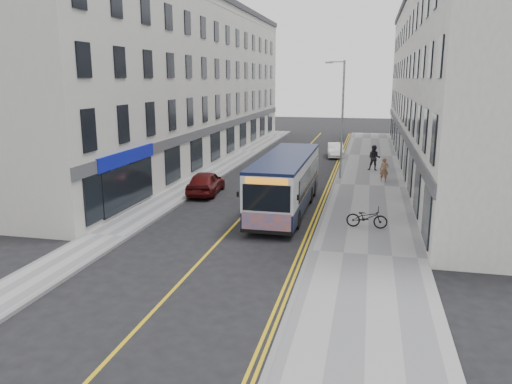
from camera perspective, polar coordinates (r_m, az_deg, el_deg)
The scene contains 17 objects.
ground at distance 22.17m, azimuth -3.76°, elevation -5.12°, with size 140.00×140.00×0.00m, color black.
pavement_east at distance 32.90m, azimuth 12.84°, elevation 0.66°, with size 4.50×64.00×0.12m, color gray.
pavement_west at distance 34.71m, azimuth -6.05°, elevation 1.54°, with size 2.00×64.00×0.12m, color gray.
kerb_east at distance 32.96m, azimuth 8.94°, elevation 0.86°, with size 0.18×64.00×0.13m, color slate.
kerb_west at distance 34.41m, azimuth -4.47°, elevation 1.48°, with size 0.18×64.00×0.13m, color slate.
road_centre_line at distance 33.46m, azimuth 2.09°, elevation 1.08°, with size 0.12×64.00×0.01m, color gold.
road_dbl_yellow_inner at distance 33.00m, azimuth 8.15°, elevation 0.79°, with size 0.10×64.00×0.01m, color gold.
road_dbl_yellow_outer at distance 32.99m, azimuth 8.50°, elevation 0.77°, with size 0.10×64.00×0.01m, color gold.
terrace_east at distance 41.54m, azimuth 20.77°, elevation 11.60°, with size 6.00×46.00×13.00m, color silver.
terrace_west at distance 43.87m, azimuth -7.45°, elevation 12.33°, with size 6.00×46.00×13.00m, color beige.
streetlamp at distance 34.33m, azimuth 9.72°, elevation 8.59°, with size 1.32×0.18×8.00m.
city_bus at distance 26.03m, azimuth 3.45°, elevation 1.27°, with size 2.38×10.15×2.95m.
bicycle at distance 23.46m, azimuth 12.56°, elevation -2.85°, with size 0.65×1.86×0.98m, color black.
pedestrian_near at distance 34.14m, azimuth 14.44°, elevation 2.46°, with size 0.58×0.38×1.58m, color #8E5C40.
pedestrian_far at distance 38.12m, azimuth 13.36°, elevation 3.82°, with size 0.92×0.71×1.89m, color black.
car_white at distance 44.88m, azimuth 9.06°, elevation 4.75°, with size 1.31×3.76×1.24m, color white.
car_maroon at distance 30.20m, azimuth -5.75°, elevation 1.10°, with size 1.67×4.16×1.42m, color #4B0C0C.
Camera 1 is at (6.09, -20.19, 6.84)m, focal length 35.00 mm.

